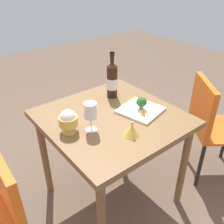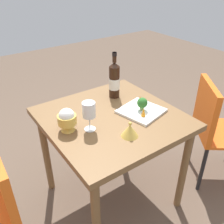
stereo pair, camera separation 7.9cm
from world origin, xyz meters
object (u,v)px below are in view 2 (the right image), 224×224
object	(u,v)px
chair_by_wall	(213,123)
wine_bottle	(114,80)
rice_bowl_lid	(130,130)
serving_plate	(141,111)
wine_glass	(89,110)
carrot_garnish_left	(143,112)
rice_bowl	(67,119)
broccoli_floret	(142,103)
carrot_garnish_right	(140,100)

from	to	relation	value
chair_by_wall	wine_bottle	world-z (taller)	wine_bottle
rice_bowl_lid	serving_plate	xyz separation A→B (m)	(0.16, -0.23, -0.03)
wine_glass	chair_by_wall	bearing A→B (deg)	-102.40
serving_plate	carrot_garnish_left	world-z (taller)	carrot_garnish_left
rice_bowl	broccoli_floret	xyz separation A→B (m)	(-0.09, -0.49, -0.01)
serving_plate	carrot_garnish_left	distance (m)	0.08
chair_by_wall	wine_bottle	bearing A→B (deg)	-90.45
broccoli_floret	carrot_garnish_left	world-z (taller)	broccoli_floret
rice_bowl_lid	carrot_garnish_right	world-z (taller)	rice_bowl_lid
rice_bowl_lid	serving_plate	size ratio (longest dim) A/B	0.33
serving_plate	wine_glass	bearing A→B (deg)	86.49
wine_bottle	serving_plate	world-z (taller)	wine_bottle
carrot_garnish_left	serving_plate	bearing A→B (deg)	-31.61
wine_bottle	rice_bowl	size ratio (longest dim) A/B	2.33
rice_bowl_lid	broccoli_floret	xyz separation A→B (m)	(0.16, -0.23, 0.03)
wine_glass	carrot_garnish_left	distance (m)	0.36
chair_by_wall	rice_bowl	xyz separation A→B (m)	(0.28, 1.06, 0.28)
serving_plate	carrot_garnish_right	xyz separation A→B (m)	(0.07, -0.04, 0.04)
rice_bowl_lid	broccoli_floret	bearing A→B (deg)	-55.02
serving_plate	broccoli_floret	size ratio (longest dim) A/B	3.51
wine_bottle	wine_glass	size ratio (longest dim) A/B	1.84
chair_by_wall	rice_bowl_lid	xyz separation A→B (m)	(0.02, 0.80, 0.25)
serving_plate	carrot_garnish_right	bearing A→B (deg)	-34.70
serving_plate	carrot_garnish_left	xyz separation A→B (m)	(-0.07, 0.04, 0.04)
wine_glass	rice_bowl_lid	distance (m)	0.25
rice_bowl	chair_by_wall	bearing A→B (deg)	-104.66
wine_bottle	carrot_garnish_right	xyz separation A→B (m)	(-0.21, -0.06, -0.09)
wine_bottle	wine_glass	world-z (taller)	wine_bottle
wine_bottle	carrot_garnish_left	bearing A→B (deg)	176.14
wine_bottle	rice_bowl	world-z (taller)	wine_bottle
rice_bowl	carrot_garnish_left	size ratio (longest dim) A/B	2.50
broccoli_floret	carrot_garnish_right	size ratio (longest dim) A/B	1.48
carrot_garnish_right	broccoli_floret	bearing A→B (deg)	148.08
carrot_garnish_right	carrot_garnish_left	bearing A→B (deg)	146.82
broccoli_floret	carrot_garnish_right	distance (m)	0.08
carrot_garnish_left	wine_bottle	bearing A→B (deg)	-3.86
chair_by_wall	broccoli_floret	xyz separation A→B (m)	(0.18, 0.57, 0.27)
wine_bottle	broccoli_floret	distance (m)	0.29
wine_bottle	carrot_garnish_left	xyz separation A→B (m)	(-0.34, 0.02, -0.09)
wine_glass	rice_bowl	bearing A→B (deg)	57.86
carrot_garnish_right	serving_plate	bearing A→B (deg)	145.30
rice_bowl	carrot_garnish_left	distance (m)	0.47
wine_glass	serving_plate	world-z (taller)	wine_glass
wine_glass	broccoli_floret	distance (m)	0.39
wine_glass	rice_bowl	distance (m)	0.14
chair_by_wall	serving_plate	world-z (taller)	chair_by_wall
wine_bottle	carrot_garnish_right	distance (m)	0.24
wine_glass	carrot_garnish_right	bearing A→B (deg)	-84.30
rice_bowl	carrot_garnish_right	size ratio (longest dim) A/B	2.45
wine_bottle	wine_glass	distance (m)	0.44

